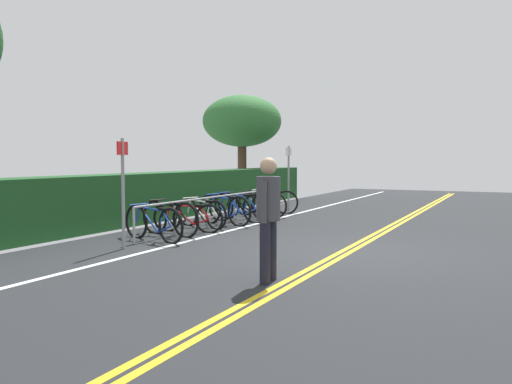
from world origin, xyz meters
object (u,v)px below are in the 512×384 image
at_px(bike_rack, 221,202).
at_px(bicycle_4, 224,210).
at_px(bicycle_1, 170,218).
at_px(bicycle_5, 238,207).
at_px(bicycle_7, 261,204).
at_px(bicycle_0, 153,223).
at_px(sign_post_near, 123,182).
at_px(bicycle_8, 268,202).
at_px(bicycle_3, 202,213).
at_px(tree_mid, 242,122).
at_px(bicycle_2, 188,218).
at_px(bicycle_6, 245,206).
at_px(sign_post_far, 289,171).
at_px(pedestrian, 268,211).

relative_size(bike_rack, bicycle_4, 4.02).
bearing_deg(bicycle_1, bicycle_5, -3.21).
height_order(bicycle_4, bicycle_7, bicycle_4).
relative_size(bike_rack, bicycle_0, 3.91).
bearing_deg(sign_post_near, bicycle_8, 2.03).
height_order(bike_rack, bicycle_3, bike_rack).
xyz_separation_m(bicycle_5, sign_post_near, (-4.63, -0.07, 0.85)).
height_order(bicycle_8, tree_mid, tree_mid).
xyz_separation_m(bicycle_2, bicycle_4, (1.52, -0.09, 0.05)).
relative_size(bicycle_0, bicycle_1, 1.05).
height_order(bicycle_1, bicycle_7, bicycle_1).
height_order(bicycle_2, bicycle_4, bicycle_4).
distance_m(bicycle_6, sign_post_far, 2.84).
xyz_separation_m(bicycle_1, bicycle_2, (0.62, -0.05, -0.05)).
height_order(bicycle_1, bicycle_2, bicycle_1).
height_order(bicycle_0, sign_post_far, sign_post_far).
xyz_separation_m(bicycle_2, pedestrian, (-3.69, -3.64, 0.63)).
relative_size(bicycle_1, bicycle_2, 1.02).
xyz_separation_m(bike_rack, tree_mid, (7.66, 3.34, 2.55)).
relative_size(bicycle_0, sign_post_near, 0.88).
bearing_deg(bicycle_3, bicycle_5, -10.23).
height_order(pedestrian, tree_mid, tree_mid).
height_order(bicycle_2, pedestrian, pedestrian).
bearing_deg(bicycle_8, bicycle_2, -179.12).
bearing_deg(bicycle_6, tree_mid, 27.81).
bearing_deg(bicycle_7, bicycle_6, 173.53).
height_order(bicycle_1, bicycle_5, bicycle_5).
bearing_deg(bicycle_1, bicycle_2, -4.64).
bearing_deg(bicycle_0, bicycle_7, 0.17).
distance_m(bicycle_0, bicycle_7, 5.09).
xyz_separation_m(bicycle_0, pedestrian, (-2.30, -3.57, 0.61)).
distance_m(bike_rack, bicycle_1, 2.17).
xyz_separation_m(bicycle_1, bicycle_8, (5.14, 0.02, -0.02)).
bearing_deg(bicycle_4, pedestrian, -145.70).
bearing_deg(bicycle_5, pedestrian, -149.09).
distance_m(bicycle_4, sign_post_far, 4.20).
bearing_deg(bicycle_8, bicycle_5, -175.59).
bearing_deg(sign_post_near, bike_rack, 2.66).
xyz_separation_m(bicycle_3, sign_post_near, (-3.24, -0.32, 0.88)).
relative_size(bicycle_4, pedestrian, 1.03).
relative_size(bicycle_0, bicycle_2, 1.07).
xyz_separation_m(bicycle_7, tree_mid, (5.49, 3.40, 2.76)).
distance_m(bicycle_4, bicycle_7, 2.19).
relative_size(pedestrian, sign_post_far, 0.82).
xyz_separation_m(bicycle_7, sign_post_near, (-6.13, -0.12, 0.88)).
relative_size(bicycle_3, sign_post_near, 0.83).
distance_m(bicycle_1, bicycle_8, 5.14).
height_order(bicycle_1, bicycle_6, bicycle_1).
distance_m(bicycle_5, bicycle_8, 2.31).
height_order(bicycle_4, bicycle_8, bicycle_4).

